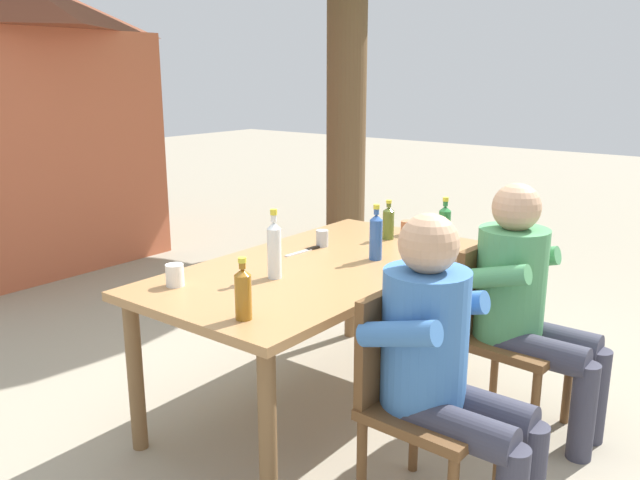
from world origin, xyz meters
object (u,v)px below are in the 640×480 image
at_px(cup_steel, 322,238).
at_px(backpack_by_near_side, 463,289).
at_px(bottle_green, 444,225).
at_px(brick_kiosk, 6,111).
at_px(chair_near_right, 502,326).
at_px(bottle_amber, 243,293).
at_px(dining_table, 320,280).
at_px(bottle_olive, 389,222).
at_px(bottle_clear, 274,249).
at_px(bottle_blue, 376,236).
at_px(chair_near_left, 415,390).
at_px(person_in_plaid_shirt, 526,298).
at_px(person_in_white_shirt, 443,357).
at_px(cup_terracotta, 407,228).
at_px(cup_white, 175,275).
at_px(table_knife, 305,251).

distance_m(cup_steel, backpack_by_near_side, 1.42).
height_order(bottle_green, brick_kiosk, brick_kiosk).
bearing_deg(chair_near_right, bottle_amber, 154.66).
relative_size(dining_table, bottle_olive, 8.16).
height_order(chair_near_right, brick_kiosk, brick_kiosk).
xyz_separation_m(bottle_clear, cup_steel, (0.57, 0.17, -0.09)).
bearing_deg(brick_kiosk, bottle_blue, -92.62).
xyz_separation_m(bottle_amber, bottle_clear, (0.45, 0.25, 0.03)).
distance_m(chair_near_left, bottle_olive, 1.33).
xyz_separation_m(person_in_plaid_shirt, backpack_by_near_side, (1.14, 0.84, -0.44)).
xyz_separation_m(chair_near_left, bottle_blue, (0.64, 0.61, 0.38)).
bearing_deg(bottle_olive, person_in_white_shirt, -139.37).
xyz_separation_m(chair_near_left, bottle_amber, (-0.35, 0.55, 0.37)).
bearing_deg(backpack_by_near_side, dining_table, 178.51).
xyz_separation_m(chair_near_left, person_in_white_shirt, (-0.00, -0.11, 0.17)).
bearing_deg(person_in_plaid_shirt, bottle_blue, 103.70).
xyz_separation_m(cup_steel, backpack_by_near_side, (1.28, -0.23, -0.58)).
relative_size(dining_table, backpack_by_near_side, 3.99).
height_order(bottle_clear, brick_kiosk, brick_kiosk).
distance_m(dining_table, cup_steel, 0.35).
height_order(bottle_amber, bottle_olive, bottle_amber).
xyz_separation_m(bottle_olive, bottle_blue, (-0.39, -0.17, 0.02)).
bearing_deg(brick_kiosk, bottle_clear, -100.91).
bearing_deg(cup_terracotta, chair_near_left, -147.88).
bearing_deg(chair_near_left, person_in_plaid_shirt, -7.67).
bearing_deg(brick_kiosk, bottle_amber, -106.45).
xyz_separation_m(bottle_amber, bottle_green, (1.44, -0.09, 0.01)).
distance_m(bottle_blue, cup_white, 1.00).
relative_size(bottle_blue, cup_steel, 3.15).
xyz_separation_m(bottle_amber, bottle_blue, (0.99, 0.05, 0.02)).
bearing_deg(dining_table, bottle_green, -24.90).
xyz_separation_m(cup_steel, cup_terracotta, (0.50, -0.23, -0.00)).
xyz_separation_m(person_in_white_shirt, backpack_by_near_side, (1.95, 0.84, -0.44)).
relative_size(cup_steel, table_knife, 0.37).
bearing_deg(brick_kiosk, dining_table, -96.29).
height_order(cup_terracotta, brick_kiosk, brick_kiosk).
xyz_separation_m(dining_table, bottle_blue, (0.23, -0.17, 0.20)).
height_order(bottle_amber, cup_white, bottle_amber).
xyz_separation_m(person_in_white_shirt, table_knife, (0.54, 1.08, 0.10)).
distance_m(dining_table, cup_terracotta, 0.78).
bearing_deg(person_in_plaid_shirt, cup_terracotta, 66.75).
height_order(bottle_blue, cup_terracotta, bottle_blue).
xyz_separation_m(bottle_clear, bottle_green, (0.98, -0.34, -0.02)).
height_order(person_in_plaid_shirt, backpack_by_near_side, person_in_plaid_shirt).
relative_size(bottle_olive, bottle_green, 0.84).
relative_size(person_in_plaid_shirt, bottle_blue, 4.22).
xyz_separation_m(dining_table, chair_near_left, (-0.40, -0.78, -0.18)).
relative_size(chair_near_right, backpack_by_near_side, 1.92).
relative_size(person_in_plaid_shirt, backpack_by_near_side, 2.60).
bearing_deg(person_in_white_shirt, brick_kiosk, 79.94).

